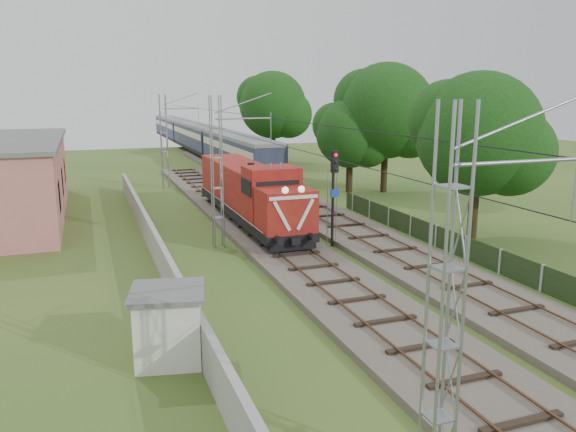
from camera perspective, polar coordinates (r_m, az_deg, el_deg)
name	(u,v)px	position (r m, az deg, el deg)	size (l,w,h in m)	color
ground	(376,323)	(20.83, 8.94, -10.68)	(140.00, 140.00, 0.00)	#365620
track_main	(305,264)	(26.71, 1.71, -4.87)	(4.20, 70.00, 0.45)	#6B6054
track_side	(303,206)	(40.22, 1.51, 1.04)	(4.20, 80.00, 0.45)	#6B6054
catenary	(218,172)	(29.70, -7.15, 4.45)	(3.31, 70.00, 8.00)	gray
boundary_wall	(152,239)	(29.77, -13.66, -2.27)	(0.25, 40.00, 1.50)	#9E9E99
fence	(500,262)	(27.36, 20.78, -4.36)	(0.12, 32.00, 1.20)	black
locomotive	(249,191)	(34.89, -3.95, 2.51)	(2.81, 16.05, 4.08)	black
coach_rake	(197,136)	(77.74, -9.27, 8.06)	(2.91, 64.87, 3.36)	black
signal_post	(334,181)	(29.66, 4.69, 3.59)	(0.56, 0.45, 5.22)	black
relay_hut	(169,325)	(17.88, -12.02, -10.77)	(2.63, 2.63, 2.30)	silver
tree_a	(480,136)	(32.90, 18.93, 7.74)	(7.19, 6.84, 9.31)	#332714
tree_b	(387,112)	(47.05, 10.07, 10.38)	(8.15, 7.76, 10.57)	#332714
tree_c	(351,134)	(46.66, 6.44, 8.28)	(5.95, 5.67, 7.72)	#332714
tree_d	(274,106)	(66.74, -1.46, 11.13)	(8.20, 7.81, 10.63)	#332714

